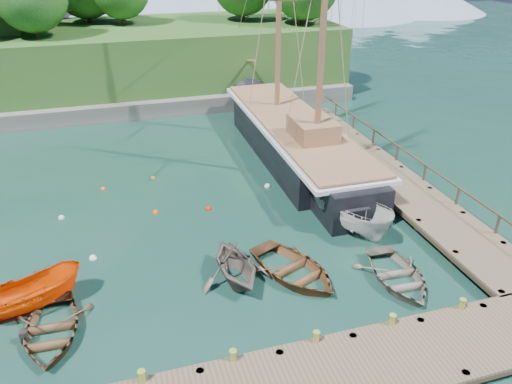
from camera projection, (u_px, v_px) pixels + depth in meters
ground at (226, 280)px, 21.60m from camera, size 160.00×160.00×0.00m
dock_near at (332, 375)px, 16.39m from camera, size 20.00×3.20×1.10m
dock_east at (382, 172)px, 30.29m from camera, size 3.20×24.00×1.10m
bollard_1 at (234, 373)px, 17.01m from camera, size 0.26×0.26×0.45m
bollard_2 at (315, 354)px, 17.78m from camera, size 0.26×0.26×0.45m
bollard_3 at (390, 337)px, 18.55m from camera, size 0.26×0.26×0.45m
bollard_4 at (458, 320)px, 19.32m from camera, size 0.26×0.26×0.45m
rowboat_0 at (52, 337)px, 18.55m from camera, size 3.15×4.28×0.86m
rowboat_1 at (236, 280)px, 21.57m from camera, size 3.56×4.01×1.94m
rowboat_2 at (293, 276)px, 21.80m from camera, size 4.86×5.57×0.96m
rowboat_3 at (397, 282)px, 21.47m from camera, size 3.29×4.41×0.87m
motorboat_orange at (34, 308)px, 19.94m from camera, size 4.41×2.78×1.59m
cabin_boat_white at (349, 228)px, 25.34m from camera, size 3.50×5.63×2.04m
schooner at (294, 142)px, 32.98m from camera, size 4.88×26.13×18.93m
mooring_buoy_0 at (93, 259)px, 22.97m from camera, size 0.36×0.36×0.36m
mooring_buoy_1 at (155, 213)px, 26.73m from camera, size 0.32×0.32×0.32m
mooring_buoy_2 at (208, 209)px, 27.08m from camera, size 0.34×0.34×0.34m
mooring_buoy_3 at (267, 187)px, 29.48m from camera, size 0.36×0.36×0.36m
mooring_buoy_4 at (103, 190)px, 29.16m from camera, size 0.29×0.29×0.29m
mooring_buoy_5 at (153, 178)px, 30.48m from camera, size 0.27×0.27×0.27m
mooring_buoy_6 at (62, 218)px, 26.22m from camera, size 0.33×0.33×0.33m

